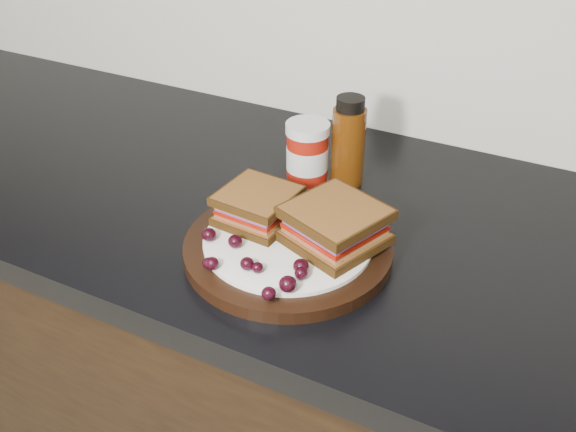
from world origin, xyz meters
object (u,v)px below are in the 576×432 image
object	(u,v)px
sandwich_left	(258,206)
oil_bottle	(348,141)
plate	(288,248)
condiment_jar	(307,153)

from	to	relation	value
sandwich_left	oil_bottle	size ratio (longest dim) A/B	0.68
plate	condiment_jar	distance (m)	0.20
sandwich_left	oil_bottle	world-z (taller)	oil_bottle
condiment_jar	sandwich_left	bearing A→B (deg)	-89.14
sandwich_left	condiment_jar	size ratio (longest dim) A/B	0.97
condiment_jar	plate	bearing A→B (deg)	-71.83
sandwich_left	condiment_jar	bearing A→B (deg)	95.36
plate	condiment_jar	world-z (taller)	condiment_jar
oil_bottle	sandwich_left	bearing A→B (deg)	-105.86
sandwich_left	oil_bottle	distance (m)	0.20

